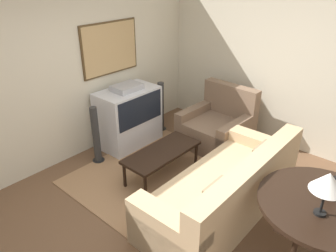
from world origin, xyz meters
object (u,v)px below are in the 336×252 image
armchair (217,127)px  console_table (324,209)px  couch (225,191)px  coffee_table (162,153)px  tv (129,117)px  table_lamp (328,182)px  speaker_tower_left (96,137)px  mantel_clock (334,188)px  speaker_tower_right (161,108)px

armchair → console_table: size_ratio=0.82×
couch → coffee_table: 1.10m
tv → table_lamp: (-0.61, -3.27, 0.61)m
tv → speaker_tower_left: size_ratio=1.15×
console_table → mantel_clock: size_ratio=7.16×
tv → coffee_table: (-0.35, -1.07, -0.12)m
tv → armchair: 1.50m
couch → console_table: bearing=87.0°
couch → coffee_table: size_ratio=1.96×
tv → couch: size_ratio=0.46×
mantel_clock → speaker_tower_left: 3.27m
tv → couch: (-0.39, -2.16, -0.19)m
armchair → table_lamp: size_ratio=2.28×
couch → table_lamp: 1.38m
console_table → tv: bearing=82.4°
coffee_table → speaker_tower_left: 1.08m
console_table → mantel_clock: bearing=-4.1°
armchair → table_lamp: table_lamp is taller
coffee_table → speaker_tower_right: speaker_tower_right is taller
tv → speaker_tower_left: tv is taller
console_table → speaker_tower_left: speaker_tower_left is taller
armchair → console_table: armchair is taller
console_table → couch: bearing=87.7°
coffee_table → console_table: console_table is taller
couch → mantel_clock: mantel_clock is taller
couch → speaker_tower_left: size_ratio=2.50×
table_lamp → speaker_tower_right: 3.54m
mantel_clock → tv: bearing=85.4°
speaker_tower_left → coffee_table: bearing=-69.7°
table_lamp → speaker_tower_right: (1.34, 3.21, -0.68)m
console_table → table_lamp: table_lamp is taller
console_table → speaker_tower_right: (1.16, 3.20, -0.26)m
speaker_tower_right → speaker_tower_left: bearing=180.0°
tv → console_table: size_ratio=0.85×
armchair → table_lamp: bearing=-35.0°
console_table → coffee_table: bearing=87.7°
mantel_clock → speaker_tower_right: size_ratio=0.19×
console_table → speaker_tower_right: size_ratio=1.35×
couch → speaker_tower_right: speaker_tower_right is taller
coffee_table → mantel_clock: bearing=-87.8°
tv → console_table: tv is taller
couch → coffee_table: bearing=-93.1°
tv → coffee_table: bearing=-107.9°
speaker_tower_right → console_table: bearing=-109.9°
coffee_table → console_table: bearing=-92.3°
armchair → mantel_clock: bearing=-28.4°
table_lamp → tv: bearing=79.4°
speaker_tower_left → armchair: bearing=-32.2°
speaker_tower_left → console_table: bearing=-84.9°
mantel_clock → speaker_tower_right: 3.38m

